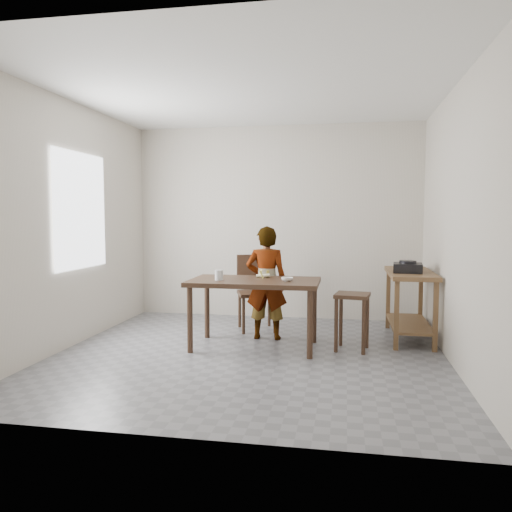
% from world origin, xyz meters
% --- Properties ---
extents(floor, '(4.00, 4.00, 0.04)m').
position_xyz_m(floor, '(0.00, 0.00, -0.02)').
color(floor, slate).
rests_on(floor, ground).
extents(ceiling, '(4.00, 4.00, 0.04)m').
position_xyz_m(ceiling, '(0.00, 0.00, 2.72)').
color(ceiling, white).
rests_on(ceiling, wall_back).
extents(wall_back, '(4.00, 0.04, 2.70)m').
position_xyz_m(wall_back, '(0.00, 2.02, 1.35)').
color(wall_back, beige).
rests_on(wall_back, ground).
extents(wall_front, '(4.00, 0.04, 2.70)m').
position_xyz_m(wall_front, '(0.00, -2.02, 1.35)').
color(wall_front, beige).
rests_on(wall_front, ground).
extents(wall_left, '(0.04, 4.00, 2.70)m').
position_xyz_m(wall_left, '(-2.02, 0.00, 1.35)').
color(wall_left, beige).
rests_on(wall_left, ground).
extents(wall_right, '(0.04, 4.00, 2.70)m').
position_xyz_m(wall_right, '(2.02, 0.00, 1.35)').
color(wall_right, beige).
rests_on(wall_right, ground).
extents(window_pane, '(0.02, 1.10, 1.30)m').
position_xyz_m(window_pane, '(-1.97, 0.20, 1.50)').
color(window_pane, white).
rests_on(window_pane, wall_left).
extents(dining_table, '(1.40, 0.80, 0.75)m').
position_xyz_m(dining_table, '(0.00, 0.30, 0.38)').
color(dining_table, '#382418').
rests_on(dining_table, floor).
extents(prep_counter, '(0.50, 1.20, 0.80)m').
position_xyz_m(prep_counter, '(1.72, 1.00, 0.40)').
color(prep_counter, brown).
rests_on(prep_counter, floor).
extents(child, '(0.49, 0.32, 1.32)m').
position_xyz_m(child, '(0.07, 0.71, 0.66)').
color(child, silver).
rests_on(child, floor).
extents(dining_chair, '(0.58, 0.58, 0.94)m').
position_xyz_m(dining_chair, '(-0.12, 1.13, 0.47)').
color(dining_chair, '#382418').
rests_on(dining_chair, floor).
extents(stool, '(0.40, 0.40, 0.61)m').
position_xyz_m(stool, '(1.05, 0.38, 0.31)').
color(stool, '#382418').
rests_on(stool, floor).
extents(glass_tumbler, '(0.10, 0.10, 0.11)m').
position_xyz_m(glass_tumbler, '(-0.37, 0.18, 0.81)').
color(glass_tumbler, silver).
rests_on(glass_tumbler, dining_table).
extents(small_bowl, '(0.15, 0.15, 0.04)m').
position_xyz_m(small_bowl, '(0.36, 0.24, 0.77)').
color(small_bowl, white).
rests_on(small_bowl, dining_table).
extents(banana, '(0.18, 0.13, 0.06)m').
position_xyz_m(banana, '(0.07, 0.47, 0.78)').
color(banana, gold).
rests_on(banana, dining_table).
extents(serving_bowl, '(0.25, 0.25, 0.06)m').
position_xyz_m(serving_bowl, '(1.75, 1.22, 0.83)').
color(serving_bowl, white).
rests_on(serving_bowl, prep_counter).
extents(gas_burner, '(0.34, 0.34, 0.10)m').
position_xyz_m(gas_burner, '(1.67, 0.86, 0.85)').
color(gas_burner, black).
rests_on(gas_burner, prep_counter).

